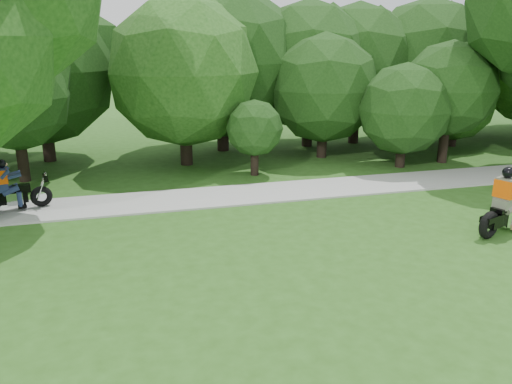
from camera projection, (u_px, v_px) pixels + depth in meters
name	position (u px, v px, depth m)	size (l,w,h in m)	color
ground	(458.00, 303.00, 9.72)	(100.00, 100.00, 0.00)	#285117
walkway	(310.00, 189.00, 17.11)	(60.00, 2.20, 0.06)	#9D9D98
tree_line	(272.00, 71.00, 22.41)	(39.57, 12.26, 7.44)	black
chopper_motorcycle	(506.00, 208.00, 13.14)	(2.48, 1.30, 1.82)	black
touring_motorcycle	(10.00, 192.00, 14.69)	(2.05, 0.93, 1.57)	black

